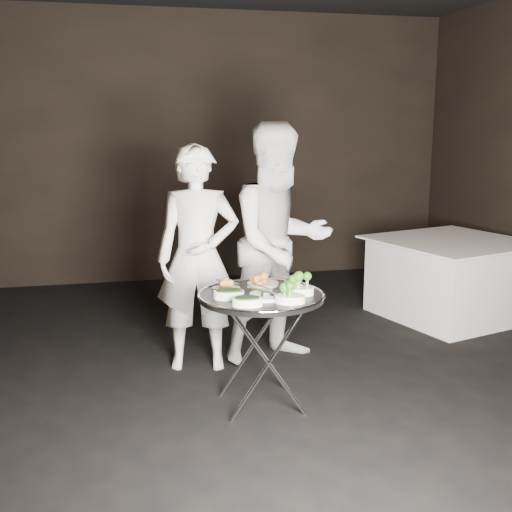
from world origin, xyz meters
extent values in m
cube|color=black|center=(0.00, 0.00, -0.03)|extent=(6.00, 7.00, 0.05)
cube|color=black|center=(0.00, 3.52, 1.50)|extent=(6.00, 0.05, 3.00)
cylinder|color=silver|center=(0.01, -0.24, 0.35)|extent=(0.49, 0.02, 0.72)
cylinder|color=silver|center=(0.01, -0.24, 0.35)|extent=(0.49, 0.02, 0.72)
cylinder|color=silver|center=(0.01, 0.13, 0.35)|extent=(0.49, 0.02, 0.72)
cylinder|color=silver|center=(0.01, 0.13, 0.35)|extent=(0.49, 0.02, 0.72)
cylinder|color=silver|center=(-0.20, -0.06, 0.69)|extent=(0.02, 0.41, 0.02)
cylinder|color=silver|center=(0.21, -0.06, 0.69)|extent=(0.02, 0.41, 0.02)
cylinder|color=black|center=(0.01, -0.06, 0.72)|extent=(0.77, 0.77, 0.03)
torus|color=silver|center=(0.01, -0.06, 0.74)|extent=(0.79, 0.79, 0.02)
cylinder|color=beige|center=(-0.19, 0.09, 0.75)|extent=(0.18, 0.18, 0.02)
cylinder|color=beige|center=(0.07, 0.16, 0.75)|extent=(0.20, 0.20, 0.02)
cylinder|color=white|center=(0.25, 0.09, 0.76)|extent=(0.12, 0.12, 0.04)
cylinder|color=silver|center=(-0.17, 0.10, 0.79)|extent=(0.13, 0.15, 0.01)
cylinder|color=silver|center=(0.06, 0.15, 0.79)|extent=(0.07, 0.18, 0.01)
cylinder|color=silver|center=(0.24, 0.07, 0.79)|extent=(0.06, 0.18, 0.01)
cylinder|color=silver|center=(-0.21, -0.11, 0.79)|extent=(0.16, 0.11, 0.01)
cylinder|color=silver|center=(0.23, -0.11, 0.79)|extent=(0.12, 0.16, 0.01)
cylinder|color=silver|center=(0.01, -0.05, 0.79)|extent=(0.08, 0.18, 0.01)
imported|color=white|center=(-0.28, 0.72, 0.82)|extent=(0.66, 0.49, 1.64)
imported|color=white|center=(0.34, 0.75, 0.90)|extent=(1.01, 0.88, 1.79)
cube|color=white|center=(2.18, 1.45, 0.35)|extent=(1.13, 1.13, 0.71)
cube|color=white|center=(2.18, 1.45, 0.72)|extent=(1.27, 1.27, 0.02)
camera|label=1|loc=(-0.88, -3.79, 1.78)|focal=45.00mm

